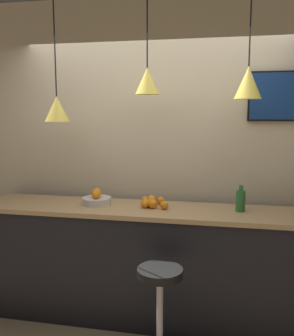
{
  "coord_description": "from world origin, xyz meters",
  "views": [
    {
      "loc": [
        0.63,
        -2.55,
        1.84
      ],
      "look_at": [
        0.0,
        0.55,
        1.37
      ],
      "focal_mm": 40.0,
      "sensor_mm": 36.0,
      "label": 1
    }
  ],
  "objects_px": {
    "fruit_bowl": "(97,199)",
    "mounted_tv": "(290,96)",
    "juice_bottle": "(241,200)",
    "bar_stool": "(160,302)"
  },
  "relations": [
    {
      "from": "fruit_bowl",
      "to": "juice_bottle",
      "type": "xyz_separation_m",
      "value": [
        1.26,
        0.0,
        0.05
      ]
    },
    {
      "from": "fruit_bowl",
      "to": "mounted_tv",
      "type": "bearing_deg",
      "value": 10.71
    },
    {
      "from": "juice_bottle",
      "to": "mounted_tv",
      "type": "height_order",
      "value": "mounted_tv"
    },
    {
      "from": "fruit_bowl",
      "to": "juice_bottle",
      "type": "height_order",
      "value": "juice_bottle"
    },
    {
      "from": "juice_bottle",
      "to": "mounted_tv",
      "type": "bearing_deg",
      "value": 38.49
    },
    {
      "from": "fruit_bowl",
      "to": "bar_stool",
      "type": "bearing_deg",
      "value": -41.13
    },
    {
      "from": "bar_stool",
      "to": "mounted_tv",
      "type": "height_order",
      "value": "mounted_tv"
    },
    {
      "from": "juice_bottle",
      "to": "mounted_tv",
      "type": "relative_size",
      "value": 0.32
    },
    {
      "from": "fruit_bowl",
      "to": "mounted_tv",
      "type": "relative_size",
      "value": 0.38
    },
    {
      "from": "mounted_tv",
      "to": "juice_bottle",
      "type": "bearing_deg",
      "value": -141.51
    }
  ]
}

